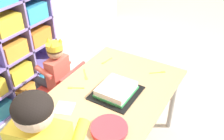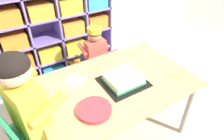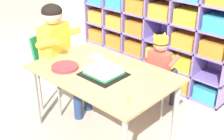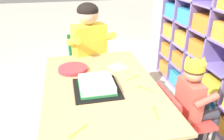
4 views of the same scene
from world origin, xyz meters
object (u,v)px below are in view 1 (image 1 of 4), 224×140
Objects in this scene: fork_at_table_front_edge at (75,88)px; birthday_cake_on_tray at (116,90)px; activity_table at (108,103)px; fork_scattered_mid_table at (159,72)px; fork_near_cake_tray at (106,61)px; classroom_chair_blue at (65,87)px; child_with_crown at (54,70)px; paper_plate_stack at (109,129)px; fork_beside_plate_stack at (85,75)px.

birthday_cake_on_tray is at bearing -9.89° from fork_at_table_front_edge.
fork_scattered_mid_table is (0.45, -0.20, 0.07)m from activity_table.
birthday_cake_on_tray is 0.44m from fork_near_cake_tray.
birthday_cake_on_tray reaches higher than classroom_chair_blue.
child_with_crown is at bearing 81.95° from birthday_cake_on_tray.
activity_table is at bearing 142.65° from birthday_cake_on_tray.
classroom_chair_blue is 2.60× the size of paper_plate_stack.
classroom_chair_blue is 0.44m from fork_at_table_front_edge.
birthday_cake_on_tray is 0.44m from fork_scattered_mid_table.
child_with_crown reaches higher than paper_plate_stack.
fork_scattered_mid_table is at bearing -71.86° from fork_near_cake_tray.
activity_table is at bearing 25.81° from fork_scattered_mid_table.
child_with_crown reaches higher than fork_at_table_front_edge.
birthday_cake_on_tray is (-0.10, -0.60, 0.28)m from classroom_chair_blue.
fork_scattered_mid_table is at bearing 18.54° from fork_at_table_front_edge.
fork_beside_plate_stack reaches higher than classroom_chair_blue.
paper_plate_stack is at bearing 47.94° from fork_scattered_mid_table.
fork_beside_plate_stack is at bearing 67.34° from activity_table.
fork_near_cake_tray is (0.33, 0.29, -0.03)m from birthday_cake_on_tray.
fork_scattered_mid_table is 0.59m from fork_beside_plate_stack.
classroom_chair_blue is (0.15, 0.56, -0.18)m from activity_table.
fork_beside_plate_stack is (0.18, 0.03, 0.00)m from fork_at_table_front_edge.
fork_beside_plate_stack is at bearing 77.86° from birthday_cake_on_tray.
fork_near_cake_tray reaches higher than activity_table.
birthday_cake_on_tray is 0.36m from paper_plate_stack.
fork_near_cake_tray is 1.13× the size of fork_beside_plate_stack.
child_with_crown reaches higher than birthday_cake_on_tray.
fork_at_table_front_edge reaches higher than activity_table.
fork_near_cake_tray is at bearing 33.61° from activity_table.
fork_scattered_mid_table is at bearing 110.19° from classroom_chair_blue.
birthday_cake_on_tray reaches higher than activity_table.
fork_beside_plate_stack reaches higher than activity_table.
paper_plate_stack is (-0.33, -0.14, -0.01)m from birthday_cake_on_tray.
paper_plate_stack is at bearing -156.76° from birthday_cake_on_tray.
fork_near_cake_tray is 0.46m from fork_scattered_mid_table.
birthday_cake_on_tray is 3.06× the size of fork_scattered_mid_table.
fork_beside_plate_stack is at bearing -178.55° from fork_near_cake_tray.
fork_scattered_mid_table is at bearing -1.71° from paper_plate_stack.
paper_plate_stack is (-0.43, -0.84, 0.11)m from child_with_crown.
fork_scattered_mid_table is at bearing 107.95° from child_with_crown.
classroom_chair_blue is 0.37m from fork_beside_plate_stack.
child_with_crown is (-0.00, 0.10, 0.15)m from classroom_chair_blue.
paper_plate_stack reaches higher than fork_at_table_front_edge.
paper_plate_stack is at bearing 61.53° from child_with_crown.
fork_beside_plate_stack is (-0.03, -0.37, 0.10)m from child_with_crown.
activity_table is 0.12m from birthday_cake_on_tray.
fork_at_table_front_edge is at bearing 109.59° from birthday_cake_on_tray.
birthday_cake_on_tray is 0.33m from fork_beside_plate_stack.
fork_at_table_front_edge and fork_scattered_mid_table have the same top height.
child_with_crown reaches higher than fork_beside_plate_stack.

